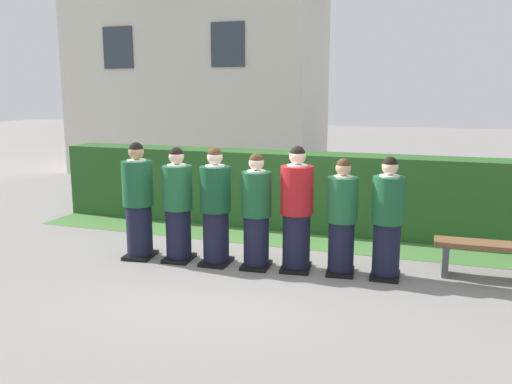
% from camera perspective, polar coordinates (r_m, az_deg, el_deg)
% --- Properties ---
extents(ground_plane, '(60.00, 60.00, 0.00)m').
position_cam_1_polar(ground_plane, '(7.49, 0.00, -7.92)').
color(ground_plane, gray).
extents(student_front_row_0, '(0.44, 0.52, 1.68)m').
position_cam_1_polar(student_front_row_0, '(7.88, -12.39, -1.18)').
color(student_front_row_0, black).
rests_on(student_front_row_0, ground).
extents(student_front_row_1, '(0.42, 0.53, 1.62)m').
position_cam_1_polar(student_front_row_1, '(7.65, -8.30, -1.61)').
color(student_front_row_1, black).
rests_on(student_front_row_1, ground).
extents(student_front_row_2, '(0.43, 0.48, 1.64)m').
position_cam_1_polar(student_front_row_2, '(7.43, -4.31, -1.85)').
color(student_front_row_2, black).
rests_on(student_front_row_2, ground).
extents(student_front_row_3, '(0.41, 0.51, 1.58)m').
position_cam_1_polar(student_front_row_3, '(7.26, 0.03, -2.35)').
color(student_front_row_3, black).
rests_on(student_front_row_3, ground).
extents(student_in_red_blazer, '(0.45, 0.56, 1.69)m').
position_cam_1_polar(student_in_red_blazer, '(7.18, 4.34, -2.10)').
color(student_in_red_blazer, black).
rests_on(student_in_red_blazer, ground).
extents(student_front_row_5, '(0.41, 0.48, 1.54)m').
position_cam_1_polar(student_front_row_5, '(7.11, 9.10, -2.93)').
color(student_front_row_5, black).
rests_on(student_front_row_5, ground).
extents(student_front_row_6, '(0.41, 0.50, 1.58)m').
position_cam_1_polar(student_front_row_6, '(7.07, 13.79, -3.02)').
color(student_front_row_6, black).
rests_on(student_front_row_6, ground).
extents(hedge, '(8.97, 0.70, 1.34)m').
position_cam_1_polar(hedge, '(9.40, 4.47, 0.13)').
color(hedge, '#285623').
rests_on(hedge, ground).
extents(school_building_main, '(7.50, 3.29, 7.80)m').
position_cam_1_polar(school_building_main, '(16.02, -6.32, 16.45)').
color(school_building_main, beige).
rests_on(school_building_main, ground).
extents(wooden_bench, '(1.41, 0.40, 0.48)m').
position_cam_1_polar(wooden_bench, '(7.54, 23.71, -5.94)').
color(wooden_bench, brown).
rests_on(wooden_bench, ground).
extents(lawn_strip, '(8.97, 0.90, 0.01)m').
position_cam_1_polar(lawn_strip, '(8.80, 3.08, -5.04)').
color(lawn_strip, '#477A38').
rests_on(lawn_strip, ground).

